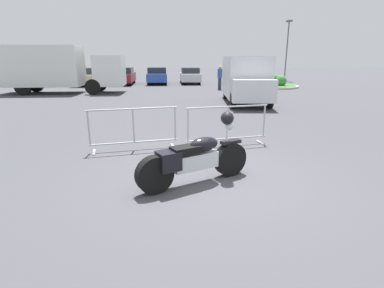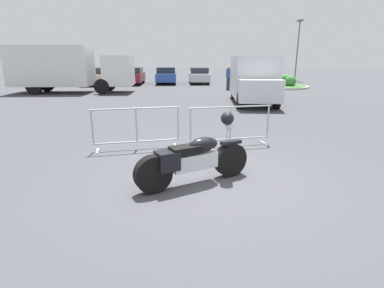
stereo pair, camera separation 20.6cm
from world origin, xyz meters
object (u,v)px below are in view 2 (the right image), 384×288
Objects in this scene: crowd_barrier_far at (230,126)px; box_truck at (66,67)px; crowd_barrier_near at (137,128)px; parked_car_maroon at (133,76)px; pedestrian at (228,77)px; parked_car_tan at (97,76)px; motorcycle at (194,158)px; parked_car_green at (64,76)px; street_lamp at (298,42)px; parked_car_blue at (166,75)px; delivery_van at (253,78)px; parked_car_silver at (199,75)px.

box_truck is (-7.86, 13.37, 1.08)m from crowd_barrier_far.
crowd_barrier_near is 0.52× the size of parked_car_maroon.
box_truck reaches higher than pedestrian.
crowd_barrier_near is 0.51× the size of parked_car_tan.
crowd_barrier_far is (1.20, 2.31, 0.06)m from motorcycle.
box_truck is at bearing -116.61° from pedestrian.
parked_car_green is 0.72× the size of street_lamp.
parked_car_tan is 5.86m from parked_car_blue.
pedestrian is at bearing 52.89° from motorcycle.
crowd_barrier_near is at bearing -26.17° from delivery_van.
pedestrian is (3.13, 14.14, 0.37)m from crowd_barrier_far.
street_lamp reaches higher than motorcycle.
box_truck reaches higher than parked_car_blue.
box_truck is at bearing 174.88° from parked_car_tan.
pedestrian is at bearing -109.83° from parked_car_green.
box_truck is at bearing 90.65° from motorcycle.
parked_car_green is at bearing 89.21° from motorcycle.
pedestrian is (5.53, 14.14, 0.37)m from crowd_barrier_near.
delivery_van reaches higher than motorcycle.
parked_car_maroon is at bearing -171.98° from street_lamp.
pedestrian is (7.23, -5.41, 0.20)m from parked_car_maroon.
parked_car_maroon is at bearing 94.94° from parked_car_silver.
box_truck is 11.04m from pedestrian.
box_truck is 1.81× the size of parked_car_tan.
crowd_barrier_far is 0.42× the size of delivery_van.
parked_car_tan reaches higher than motorcycle.
parked_car_green reaches higher than crowd_barrier_far.
motorcycle is 0.53× the size of parked_car_silver.
delivery_van is (2.94, 7.65, 0.69)m from crowd_barrier_far.
delivery_van is at bearing -32.24° from pedestrian.
pedestrian reaches higher than parked_car_green.
street_lamp is at bearing 61.91° from crowd_barrier_far.
pedestrian is at bearing -172.82° from delivery_van.
parked_car_tan is (-4.60, 19.04, 0.17)m from crowd_barrier_near.
parked_car_blue is (8.72, 0.04, 0.03)m from parked_car_green.
parked_car_maroon is (3.76, 6.18, -0.91)m from box_truck.
street_lamp reaches higher than crowd_barrier_near.
box_truck is 9.29m from parked_car_blue.
parked_car_tan is (0.85, 5.67, -0.91)m from box_truck.
street_lamp reaches higher than parked_car_tan.
street_lamp is (12.82, 24.06, 3.22)m from motorcycle.
motorcycle is 0.99× the size of crowd_barrier_near.
box_truck is 4.63× the size of pedestrian.
parked_car_silver is at bearing 78.20° from crowd_barrier_near.
crowd_barrier_near is 26.08m from street_lamp.
delivery_van is 13.83m from parked_car_maroon.
crowd_barrier_near is at bearing -155.77° from parked_car_green.
crowd_barrier_near is at bearing -163.01° from parked_car_tan.
crowd_barrier_near is 9.36m from delivery_van.
crowd_barrier_near is 15.19m from pedestrian.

